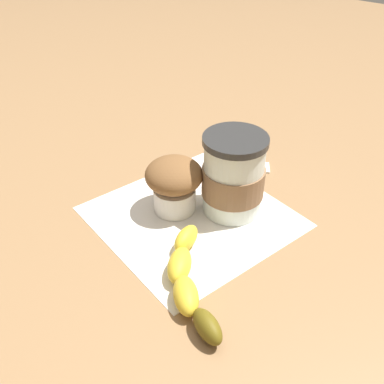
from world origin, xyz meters
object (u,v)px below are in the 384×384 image
at_px(muffin, 175,182).
at_px(banana, 188,279).
at_px(sugar_packet, 255,166).
at_px(coffee_cup, 233,176).

height_order(muffin, banana, muffin).
relative_size(muffin, banana, 0.57).
bearing_deg(muffin, sugar_packet, 166.37).
distance_m(coffee_cup, banana, 0.18).
relative_size(coffee_cup, banana, 0.83).
bearing_deg(coffee_cup, muffin, -54.30).
relative_size(muffin, sugar_packet, 1.76).
bearing_deg(coffee_cup, banana, 14.27).
distance_m(coffee_cup, sugar_packet, 0.14).
xyz_separation_m(coffee_cup, sugar_packet, (-0.13, -0.03, -0.06)).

